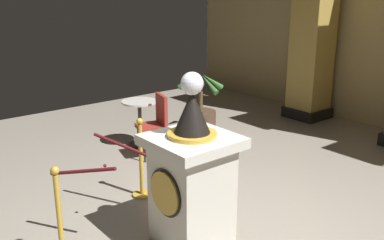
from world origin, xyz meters
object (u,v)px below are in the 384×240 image
at_px(stanchion_far, 61,231).
at_px(pedestal_clock, 192,179).
at_px(potted_palm_left, 200,116).
at_px(cafe_table, 140,117).
at_px(cafe_chair_red, 156,120).
at_px(stanchion_near, 141,170).

bearing_deg(stanchion_far, pedestal_clock, 68.60).
height_order(potted_palm_left, cafe_table, potted_palm_left).
bearing_deg(stanchion_far, cafe_chair_red, 127.37).
xyz_separation_m(stanchion_near, potted_palm_left, (-1.41, 2.12, -0.03)).
bearing_deg(potted_palm_left, stanchion_near, -56.48).
bearing_deg(cafe_table, stanchion_near, -32.06).
xyz_separation_m(stanchion_far, cafe_table, (-2.28, 2.32, 0.13)).
bearing_deg(stanchion_far, potted_palm_left, 121.54).
bearing_deg(cafe_table, cafe_chair_red, -7.70).
xyz_separation_m(stanchion_near, cafe_table, (-1.56, 0.98, 0.13)).
bearing_deg(potted_palm_left, pedestal_clock, -41.47).
relative_size(pedestal_clock, stanchion_near, 1.74).
xyz_separation_m(stanchion_near, stanchion_far, (0.72, -1.34, -0.01)).
height_order(pedestal_clock, stanchion_near, pedestal_clock).
height_order(cafe_table, cafe_chair_red, cafe_chair_red).
height_order(stanchion_near, stanchion_far, stanchion_near).
distance_m(stanchion_far, potted_palm_left, 4.06).
bearing_deg(pedestal_clock, stanchion_near, 172.08).
distance_m(stanchion_far, cafe_table, 3.26).
distance_m(cafe_table, cafe_chair_red, 0.58).
xyz_separation_m(stanchion_far, cafe_chair_red, (-1.71, 2.24, 0.23)).
relative_size(stanchion_near, potted_palm_left, 0.91).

